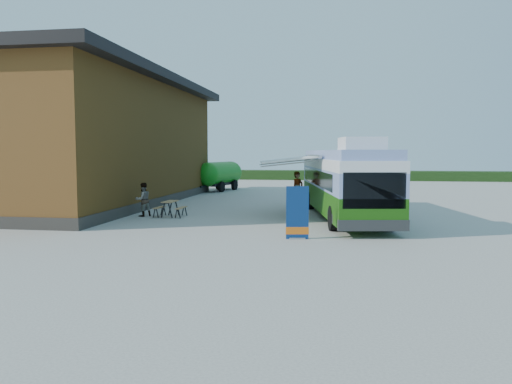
% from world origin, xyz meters
% --- Properties ---
extents(ground, '(100.00, 100.00, 0.00)m').
position_xyz_m(ground, '(0.00, 0.00, 0.00)').
color(ground, '#BCB7AD').
rests_on(ground, ground).
extents(barn, '(9.60, 21.20, 7.50)m').
position_xyz_m(barn, '(-10.50, 10.00, 3.59)').
color(barn, brown).
rests_on(barn, ground).
extents(hedge, '(40.00, 3.00, 1.00)m').
position_xyz_m(hedge, '(8.00, 38.00, 0.50)').
color(hedge, '#264419').
rests_on(hedge, ground).
extents(bus, '(4.39, 12.01, 3.61)m').
position_xyz_m(bus, '(3.69, 5.59, 1.73)').
color(bus, '#2A6711').
rests_on(bus, ground).
extents(awning, '(3.22, 4.51, 0.52)m').
position_xyz_m(awning, '(1.27, 5.61, 2.63)').
color(awning, white).
rests_on(awning, ground).
extents(banner, '(0.80, 0.27, 1.86)m').
position_xyz_m(banner, '(2.00, -0.45, 0.76)').
color(banner, navy).
rests_on(banner, ground).
extents(picnic_table, '(1.33, 1.19, 0.75)m').
position_xyz_m(picnic_table, '(-4.38, 4.68, 0.56)').
color(picnic_table, tan).
rests_on(picnic_table, ground).
extents(person_a, '(0.83, 0.86, 1.99)m').
position_xyz_m(person_a, '(1.26, 9.59, 1.00)').
color(person_a, '#999999').
rests_on(person_a, ground).
extents(person_b, '(0.97, 0.98, 1.60)m').
position_xyz_m(person_b, '(-5.70, 4.64, 0.80)').
color(person_b, '#999999').
rests_on(person_b, ground).
extents(slurry_tanker, '(2.73, 6.07, 2.28)m').
position_xyz_m(slurry_tanker, '(-5.70, 20.65, 1.31)').
color(slurry_tanker, '#178017').
rests_on(slurry_tanker, ground).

